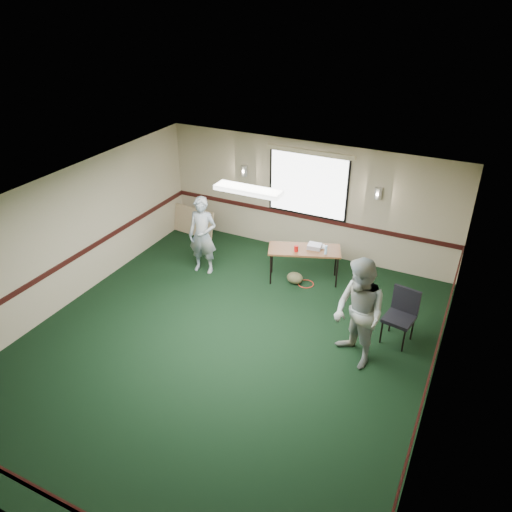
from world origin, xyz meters
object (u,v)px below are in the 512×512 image
at_px(projector, 315,246).
at_px(person_right, 359,314).
at_px(person_left, 203,235).
at_px(conference_chair, 402,311).
at_px(folding_table, 304,251).

distance_m(projector, person_right, 2.71).
height_order(projector, person_left, person_left).
bearing_deg(conference_chair, person_left, -176.80).
bearing_deg(conference_chair, projector, 159.36).
height_order(person_left, person_right, person_right).
relative_size(folding_table, conference_chair, 1.62).
xyz_separation_m(folding_table, person_left, (-2.15, -0.61, 0.18)).
bearing_deg(person_left, conference_chair, -14.95).
distance_m(folding_table, conference_chair, 2.58).
xyz_separation_m(folding_table, conference_chair, (2.31, -1.14, -0.11)).
relative_size(projector, person_right, 0.15).
relative_size(folding_table, projector, 5.75).
relative_size(folding_table, person_left, 0.93).
height_order(folding_table, person_left, person_left).
bearing_deg(person_right, folding_table, 169.98).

